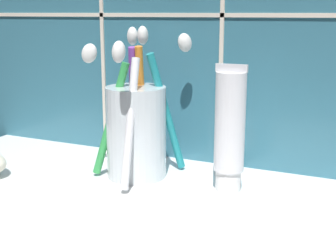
{
  "coord_description": "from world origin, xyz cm",
  "views": [
    {
      "loc": [
        19.24,
        -40.06,
        20.77
      ],
      "look_at": [
        -0.04,
        2.43,
        9.41
      ],
      "focal_mm": 50.0,
      "sensor_mm": 36.0,
      "label": 1
    }
  ],
  "objects": [
    {
      "name": "toothpaste_tube",
      "position": [
        5.45,
        6.09,
        8.75
      ],
      "size": [
        3.38,
        3.22,
        13.65
      ],
      "color": "white",
      "rests_on": "sink_counter"
    },
    {
      "name": "toothbrush_cup",
      "position": [
        -5.76,
        6.16,
        7.91
      ],
      "size": [
        11.18,
        12.92,
        17.39
      ],
      "color": "silver",
      "rests_on": "sink_counter"
    },
    {
      "name": "sink_counter",
      "position": [
        0.0,
        0.0,
        1.0
      ],
      "size": [
        66.8,
        29.6,
        2.0
      ],
      "primitive_type": "cube",
      "color": "white",
      "rests_on": "ground"
    }
  ]
}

